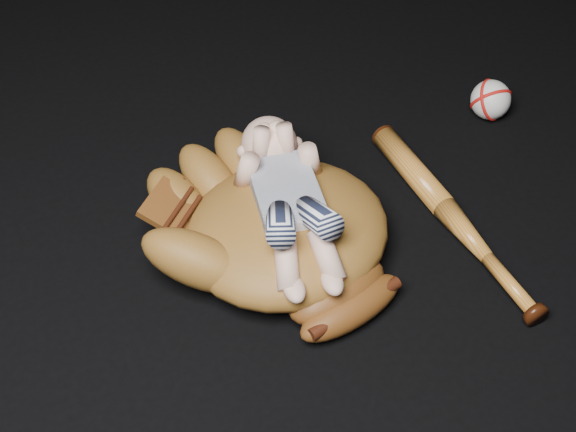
{
  "coord_description": "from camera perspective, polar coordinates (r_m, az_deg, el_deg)",
  "views": [
    {
      "loc": [
        -0.59,
        -0.86,
        1.05
      ],
      "look_at": [
        -0.16,
        -0.03,
        0.08
      ],
      "focal_mm": 50.0,
      "sensor_mm": 36.0,
      "label": 1
    }
  ],
  "objects": [
    {
      "name": "baseball",
      "position": [
        1.7,
        14.22,
        8.01
      ],
      "size": [
        0.1,
        0.1,
        0.08
      ],
      "primitive_type": "sphere",
      "rotation": [
        0.0,
        0.0,
        0.18
      ],
      "color": "silver",
      "rests_on": "ground"
    },
    {
      "name": "baseball_bat",
      "position": [
        1.45,
        11.66,
        -0.12
      ],
      "size": [
        0.06,
        0.5,
        0.05
      ],
      "primitive_type": null,
      "rotation": [
        0.0,
        0.0,
        -0.04
      ],
      "color": "#AD6621",
      "rests_on": "ground"
    },
    {
      "name": "baseball_glove",
      "position": [
        1.34,
        -0.1,
        -0.55
      ],
      "size": [
        0.51,
        0.57,
        0.16
      ],
      "primitive_type": null,
      "rotation": [
        0.0,
        0.0,
        0.16
      ],
      "color": "brown",
      "rests_on": "ground"
    },
    {
      "name": "newborn_baby",
      "position": [
        1.3,
        0.19,
        1.04
      ],
      "size": [
        0.25,
        0.4,
        0.15
      ],
      "primitive_type": null,
      "rotation": [
        0.0,
        0.0,
        -0.24
      ],
      "color": "#DFA990",
      "rests_on": "baseball_glove"
    }
  ]
}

